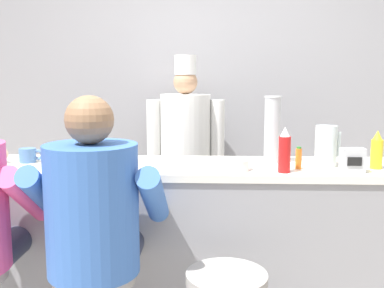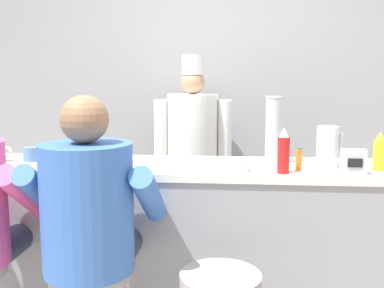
# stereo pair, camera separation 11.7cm
# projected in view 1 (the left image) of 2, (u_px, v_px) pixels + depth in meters

# --- Properties ---
(wall_back) EXTENTS (10.00, 0.06, 2.70)m
(wall_back) POSITION_uv_depth(u_px,v_px,m) (205.00, 91.00, 3.99)
(wall_back) COLOR #99999E
(wall_back) RESTS_ON ground_plane
(diner_counter) EXTENTS (2.62, 0.57, 0.98)m
(diner_counter) POSITION_uv_depth(u_px,v_px,m) (201.00, 248.00, 2.59)
(diner_counter) COLOR gray
(diner_counter) RESTS_ON ground_plane
(ketchup_bottle_red) EXTENTS (0.06, 0.06, 0.24)m
(ketchup_bottle_red) POSITION_uv_depth(u_px,v_px,m) (285.00, 151.00, 2.29)
(ketchup_bottle_red) COLOR red
(ketchup_bottle_red) RESTS_ON diner_counter
(mustard_bottle_yellow) EXTENTS (0.06, 0.06, 0.21)m
(mustard_bottle_yellow) POSITION_uv_depth(u_px,v_px,m) (377.00, 151.00, 2.39)
(mustard_bottle_yellow) COLOR yellow
(mustard_bottle_yellow) RESTS_ON diner_counter
(hot_sauce_bottle_orange) EXTENTS (0.03, 0.03, 0.12)m
(hot_sauce_bottle_orange) POSITION_uv_depth(u_px,v_px,m) (299.00, 158.00, 2.39)
(hot_sauce_bottle_orange) COLOR orange
(hot_sauce_bottle_orange) RESTS_ON diner_counter
(water_pitcher_clear) EXTENTS (0.14, 0.12, 0.22)m
(water_pitcher_clear) POSITION_uv_depth(u_px,v_px,m) (326.00, 146.00, 2.45)
(water_pitcher_clear) COLOR silver
(water_pitcher_clear) RESTS_ON diner_counter
(breakfast_plate) EXTENTS (0.28, 0.28, 0.05)m
(breakfast_plate) POSITION_uv_depth(u_px,v_px,m) (108.00, 160.00, 2.56)
(breakfast_plate) COLOR white
(breakfast_plate) RESTS_ON diner_counter
(cereal_bowl) EXTENTS (0.15, 0.15, 0.06)m
(cereal_bowl) POSITION_uv_depth(u_px,v_px,m) (235.00, 165.00, 2.36)
(cereal_bowl) COLOR white
(cereal_bowl) RESTS_ON diner_counter
(coffee_mug_blue) EXTENTS (0.14, 0.09, 0.08)m
(coffee_mug_blue) POSITION_uv_depth(u_px,v_px,m) (28.00, 155.00, 2.58)
(coffee_mug_blue) COLOR #4C7AB2
(coffee_mug_blue) RESTS_ON diner_counter
(cup_stack_steel) EXTENTS (0.10, 0.10, 0.38)m
(cup_stack_steel) POSITION_uv_depth(u_px,v_px,m) (272.00, 130.00, 2.55)
(cup_stack_steel) COLOR #B7BABF
(cup_stack_steel) RESTS_ON diner_counter
(napkin_dispenser_chrome) EXTENTS (0.12, 0.07, 0.13)m
(napkin_dispenser_chrome) POSITION_uv_depth(u_px,v_px,m) (352.00, 160.00, 2.30)
(napkin_dispenser_chrome) COLOR silver
(napkin_dispenser_chrome) RESTS_ON diner_counter
(diner_seated_blue) EXTENTS (0.61, 0.61, 1.39)m
(diner_seated_blue) POSITION_uv_depth(u_px,v_px,m) (95.00, 218.00, 2.00)
(diner_seated_blue) COLOR #B2B5BA
(diner_seated_blue) RESTS_ON ground_plane
(cook_in_whites_near) EXTENTS (0.64, 0.41, 1.65)m
(cook_in_whites_near) POSITION_uv_depth(u_px,v_px,m) (186.00, 146.00, 3.73)
(cook_in_whites_near) COLOR #232328
(cook_in_whites_near) RESTS_ON ground_plane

